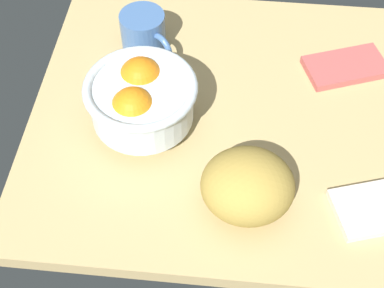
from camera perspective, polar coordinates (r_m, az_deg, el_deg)
ground_plane at (r=101.61cm, az=4.31°, el=2.77°), size 73.74×64.91×3.00cm
fruit_bowl at (r=93.63cm, az=-5.37°, el=4.71°), size 19.30×19.30×11.72cm
bread_loaf at (r=85.02cm, az=5.81°, el=-4.35°), size 15.21×14.11×10.29cm
napkin_folded at (r=111.09cm, az=15.70°, el=7.76°), size 17.37×13.29×1.51cm
napkin_spare at (r=92.67cm, az=18.88°, el=-6.31°), size 16.28×13.00×1.29cm
mug at (r=109.00cm, az=-4.99°, el=11.38°), size 11.04×10.62×8.56cm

